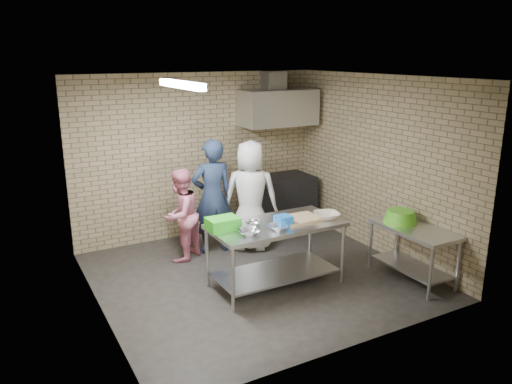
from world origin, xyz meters
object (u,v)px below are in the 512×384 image
Objects in this scene: prep_table at (275,254)px; bottle_green at (294,110)px; stove at (278,202)px; man_navy at (212,197)px; woman_pink at (181,215)px; woman_white at (251,196)px; blue_tub at (283,220)px; bottle_red at (275,110)px; green_basin at (400,216)px; side_counter at (412,253)px; green_crate at (223,224)px.

bottle_green reaches higher than prep_table.
man_navy is (-1.50, -0.52, 0.43)m from stove.
woman_white is at bearing 138.88° from woman_pink.
woman_pink reaches higher than blue_tub.
bottle_red is at bearing -147.38° from man_navy.
woman_white is (0.33, 1.30, 0.43)m from prep_table.
man_navy reaches higher than green_basin.
prep_table is at bearing 156.41° from side_counter.
bottle_red reaches higher than prep_table.
green_crate is (-0.70, 0.12, 0.51)m from prep_table.
prep_table is 1.44× the size of side_counter.
stove is 0.69× the size of woman_white.
man_navy is 1.28× the size of woman_pink.
stove is (-0.45, 2.75, 0.08)m from side_counter.
prep_table is 0.87m from green_crate.
green_crate is 1.57m from woman_white.
bottle_red reaches higher than green_basin.
side_counter is 2.62m from green_crate.
blue_tub is 1.75m from woman_pink.
bottle_green reaches higher than woman_white.
bottle_red reaches higher than stove.
bottle_green is at bearing 89.58° from green_basin.
woman_pink is at bearing 93.46° from green_crate.
man_navy is (-1.93, 1.98, 0.05)m from green_basin.
stove is 2.47m from blue_tub.
stove is at bearing -154.38° from man_navy.
woman_pink is at bearing -164.04° from stove.
woman_white is (-1.38, 2.05, 0.49)m from side_counter.
green_crate is 0.22× the size of man_navy.
green_crate is 2.00× the size of blue_tub.
bottle_red is at bearing -104.27° from woman_white.
woman_white reaches higher than side_counter.
man_navy is (-1.95, -0.76, -1.13)m from bottle_green.
green_crate is at bearing 80.95° from woman_white.
bottle_green is at bearing 54.66° from blue_tub.
bottle_green reaches higher than stove.
blue_tub reaches higher than side_counter.
bottle_red reaches higher than woman_pink.
man_navy is 0.59m from woman_white.
blue_tub reaches higher than green_basin.
woman_pink is (-0.83, 1.52, -0.24)m from blue_tub.
woman_pink is (-0.78, 1.42, 0.26)m from prep_table.
prep_table is 0.98× the size of man_navy.
green_crate is at bearing 77.64° from man_navy.
side_counter is 1.87m from blue_tub.
green_crate is 2.56× the size of bottle_green.
bottle_green is at bearing 41.36° from green_crate.
blue_tub is (-1.66, 0.65, 0.55)m from side_counter.
man_navy is at bearing -158.66° from bottle_green.
bottle_green is at bearing 52.66° from prep_table.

